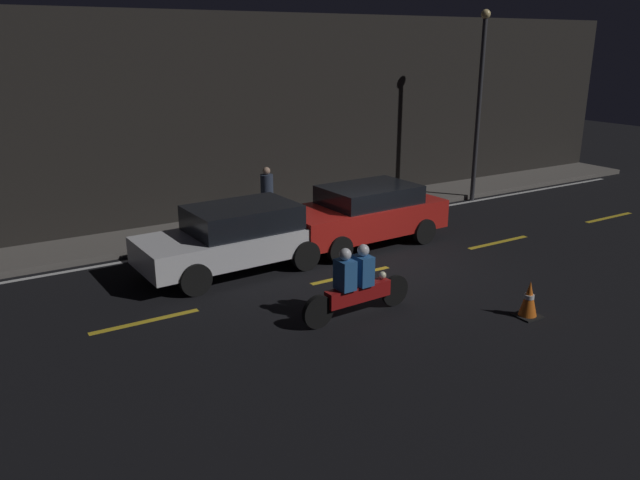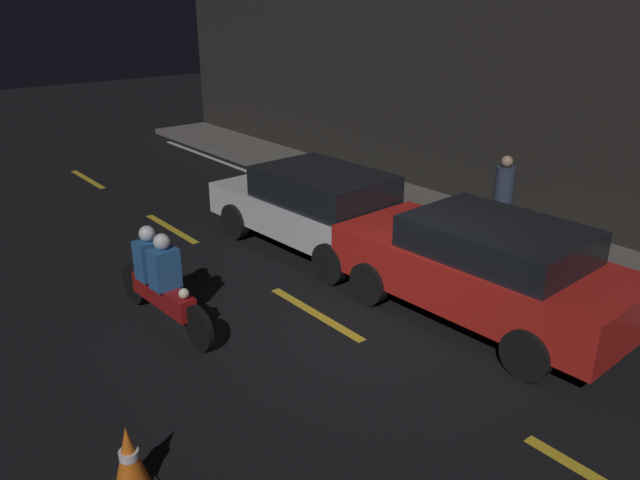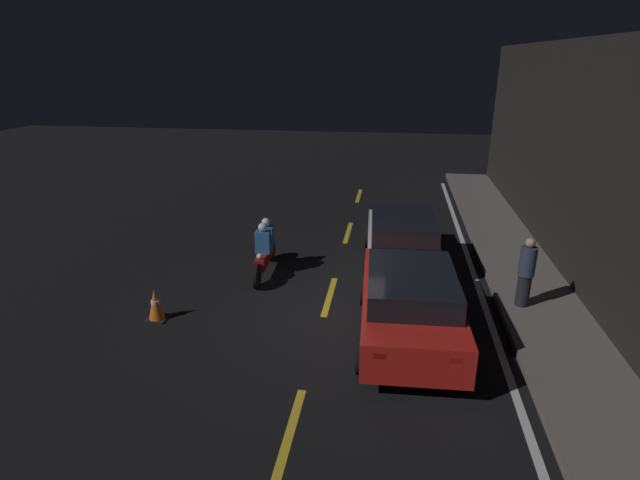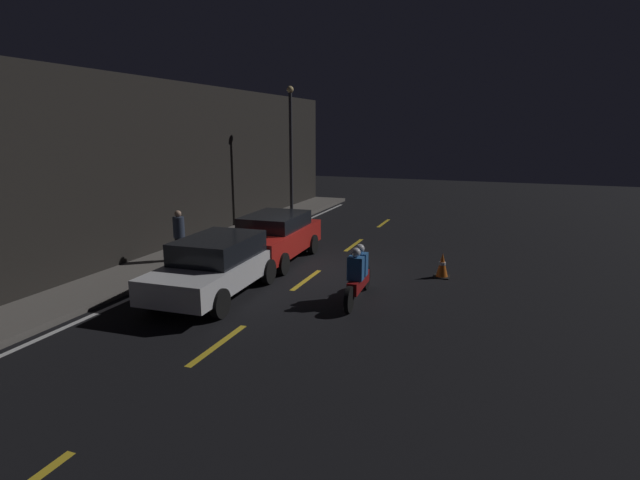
{
  "view_description": "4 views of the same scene",
  "coord_description": "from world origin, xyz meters",
  "px_view_note": "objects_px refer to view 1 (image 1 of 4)",
  "views": [
    {
      "loc": [
        -8.17,
        -10.45,
        4.83
      ],
      "look_at": [
        -2.09,
        -0.48,
        1.12
      ],
      "focal_mm": 35.0,
      "sensor_mm": 36.0,
      "label": 1
    },
    {
      "loc": [
        5.19,
        -4.98,
        4.28
      ],
      "look_at": [
        -1.04,
        0.12,
        1.09
      ],
      "focal_mm": 35.0,
      "sensor_mm": 36.0,
      "label": 2
    },
    {
      "loc": [
        9.27,
        1.31,
        5.17
      ],
      "look_at": [
        -1.96,
        -0.37,
        1.01
      ],
      "focal_mm": 28.0,
      "sensor_mm": 36.0,
      "label": 3
    },
    {
      "loc": [
        -13.17,
        -5.0,
        4.07
      ],
      "look_at": [
        -0.94,
        -0.38,
        1.15
      ],
      "focal_mm": 28.0,
      "sensor_mm": 36.0,
      "label": 4
    }
  ],
  "objects_px": {
    "traffic_cone_near": "(529,299)",
    "pedestrian": "(267,195)",
    "sedan_white": "(237,236)",
    "street_lamp": "(479,97)",
    "motorcycle": "(356,284)",
    "taxi_red": "(364,213)"
  },
  "relations": [
    {
      "from": "sedan_white",
      "to": "taxi_red",
      "type": "distance_m",
      "value": 3.49
    },
    {
      "from": "taxi_red",
      "to": "traffic_cone_near",
      "type": "height_order",
      "value": "taxi_red"
    },
    {
      "from": "sedan_white",
      "to": "taxi_red",
      "type": "height_order",
      "value": "taxi_red"
    },
    {
      "from": "pedestrian",
      "to": "traffic_cone_near",
      "type": "bearing_deg",
      "value": -78.98
    },
    {
      "from": "sedan_white",
      "to": "motorcycle",
      "type": "distance_m",
      "value": 3.52
    },
    {
      "from": "street_lamp",
      "to": "taxi_red",
      "type": "bearing_deg",
      "value": -161.76
    },
    {
      "from": "motorcycle",
      "to": "pedestrian",
      "type": "bearing_deg",
      "value": 75.64
    },
    {
      "from": "motorcycle",
      "to": "street_lamp",
      "type": "xyz_separation_m",
      "value": [
        8.22,
        5.37,
        2.6
      ]
    },
    {
      "from": "taxi_red",
      "to": "sedan_white",
      "type": "bearing_deg",
      "value": -0.31
    },
    {
      "from": "traffic_cone_near",
      "to": "pedestrian",
      "type": "height_order",
      "value": "pedestrian"
    },
    {
      "from": "pedestrian",
      "to": "street_lamp",
      "type": "height_order",
      "value": "street_lamp"
    },
    {
      "from": "traffic_cone_near",
      "to": "pedestrian",
      "type": "xyz_separation_m",
      "value": [
        -1.49,
        7.64,
        0.58
      ]
    },
    {
      "from": "motorcycle",
      "to": "street_lamp",
      "type": "relative_size",
      "value": 0.41
    },
    {
      "from": "taxi_red",
      "to": "street_lamp",
      "type": "distance_m",
      "value": 6.32
    },
    {
      "from": "motorcycle",
      "to": "street_lamp",
      "type": "bearing_deg",
      "value": 30.47
    },
    {
      "from": "sedan_white",
      "to": "taxi_red",
      "type": "bearing_deg",
      "value": 179.46
    },
    {
      "from": "motorcycle",
      "to": "taxi_red",
      "type": "bearing_deg",
      "value": 50.19
    },
    {
      "from": "taxi_red",
      "to": "pedestrian",
      "type": "xyz_separation_m",
      "value": [
        -1.45,
        2.45,
        0.14
      ]
    },
    {
      "from": "sedan_white",
      "to": "motorcycle",
      "type": "bearing_deg",
      "value": 100.6
    },
    {
      "from": "sedan_white",
      "to": "street_lamp",
      "type": "xyz_separation_m",
      "value": [
        9.02,
        1.95,
        2.46
      ]
    },
    {
      "from": "taxi_red",
      "to": "traffic_cone_near",
      "type": "distance_m",
      "value": 5.21
    },
    {
      "from": "traffic_cone_near",
      "to": "street_lamp",
      "type": "relative_size",
      "value": 0.12
    }
  ]
}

